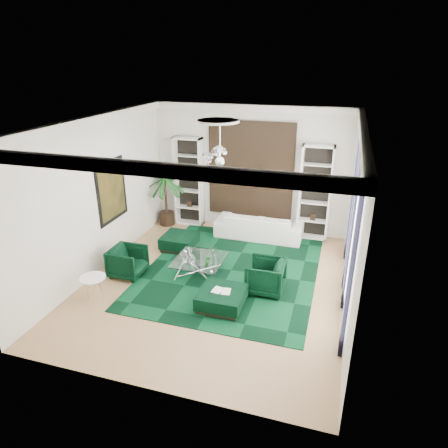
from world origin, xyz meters
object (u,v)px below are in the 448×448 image
(armchair_left, at_px, (128,262))
(ottoman_front, at_px, (222,299))
(coffee_table, at_px, (199,267))
(ottoman_side, at_px, (180,242))
(side_table, at_px, (94,289))
(armchair_right, at_px, (266,276))
(palm, at_px, (165,186))
(sofa, at_px, (259,225))

(armchair_left, distance_m, ottoman_front, 2.70)
(armchair_left, bearing_deg, coffee_table, -71.78)
(ottoman_side, height_order, ottoman_front, ottoman_side)
(coffee_table, distance_m, side_table, 2.54)
(side_table, bearing_deg, armchair_right, 22.06)
(ottoman_side, bearing_deg, palm, 125.39)
(sofa, bearing_deg, armchair_right, 105.06)
(armchair_left, distance_m, side_table, 1.21)
(palm, bearing_deg, ottoman_side, -54.61)
(sofa, relative_size, armchair_right, 3.02)
(side_table, bearing_deg, coffee_table, 43.25)
(armchair_right, distance_m, ottoman_front, 1.20)
(armchair_right, bearing_deg, side_table, -67.94)
(armchair_right, height_order, coffee_table, armchair_right)
(ottoman_side, height_order, side_table, side_table)
(ottoman_side, distance_m, ottoman_front, 3.11)
(ottoman_side, xyz_separation_m, side_table, (-0.81, -2.95, 0.07))
(armchair_right, distance_m, side_table, 3.86)
(coffee_table, relative_size, ottoman_side, 1.32)
(armchair_left, xyz_separation_m, side_table, (-0.18, -1.19, -0.09))
(sofa, distance_m, palm, 3.19)
(ottoman_front, xyz_separation_m, palm, (-3.07, 3.91, 1.09))
(armchair_left, xyz_separation_m, coffee_table, (1.67, 0.55, -0.16))
(side_table, distance_m, palm, 4.59)
(ottoman_side, relative_size, side_table, 1.59)
(ottoman_side, distance_m, palm, 2.15)
(coffee_table, bearing_deg, palm, 127.88)
(ottoman_front, distance_m, palm, 5.09)
(ottoman_front, bearing_deg, coffee_table, 128.60)
(armchair_right, xyz_separation_m, ottoman_side, (-2.77, 1.50, -0.18))
(ottoman_side, bearing_deg, sofa, 35.55)
(sofa, distance_m, armchair_left, 4.11)
(coffee_table, xyz_separation_m, ottoman_side, (-1.04, 1.21, -0.00))
(armchair_left, height_order, coffee_table, armchair_left)
(sofa, bearing_deg, ottoman_front, 90.07)
(side_table, bearing_deg, ottoman_side, 74.68)
(ottoman_side, distance_m, side_table, 3.06)
(sofa, distance_m, ottoman_side, 2.44)
(armchair_right, relative_size, ottoman_side, 0.94)
(palm, bearing_deg, armchair_right, -38.13)
(sofa, relative_size, palm, 1.00)
(armchair_left, distance_m, ottoman_side, 1.88)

